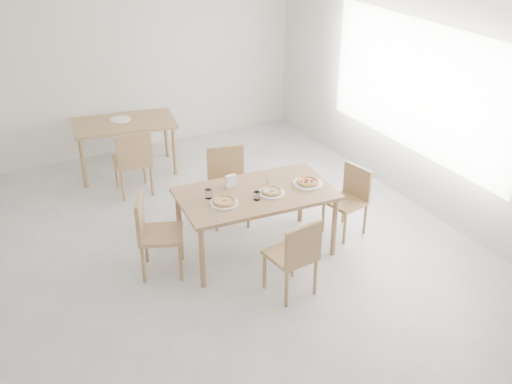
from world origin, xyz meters
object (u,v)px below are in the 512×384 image
chair_east (350,195)px  chair_back_s (133,158)px  second_table (125,128)px  plate_empty (120,120)px  pizza_mushroom (272,191)px  pizza_pepperoni (308,182)px  main_table (256,198)px  tumbler_b (208,194)px  chair_back_n (120,121)px  plate_pepperoni (308,184)px  plate_margherita (224,203)px  chair_west (152,229)px  plate_mushroom (272,193)px  chair_south (296,253)px  tumbler_a (257,196)px  pizza_margherita (224,201)px  napkin_holder (231,182)px  chair_north (228,179)px

chair_east → chair_back_s: size_ratio=0.90×
second_table → plate_empty: 0.13m
pizza_mushroom → pizza_pepperoni: (0.46, 0.01, 0.00)m
main_table → tumbler_b: bearing=171.5°
chair_back_n → plate_empty: 0.78m
plate_pepperoni → chair_back_s: chair_back_s is taller
main_table → chair_east: bearing=-1.1°
plate_margherita → plate_empty: size_ratio=1.06×
chair_west → chair_east: 2.33m
plate_mushroom → plate_empty: (-0.80, 2.89, 0.00)m
plate_margherita → chair_east: bearing=-1.4°
chair_south → tumbler_b: (-0.48, 1.01, 0.30)m
pizza_pepperoni → tumbler_a: (-0.66, -0.05, 0.01)m
chair_west → tumbler_b: 0.69m
pizza_margherita → main_table: bearing=10.8°
tumbler_a → chair_back_s: (-0.70, 2.09, -0.27)m
main_table → tumbler_a: (-0.07, -0.15, 0.12)m
chair_west → napkin_holder: (0.94, 0.08, 0.30)m
chair_north → chair_back_n: 2.72m
pizza_margherita → pizza_mushroom: (0.54, -0.03, 0.00)m
chair_north → tumbler_b: size_ratio=9.32×
main_table → plate_pepperoni: 0.61m
chair_south → chair_back_s: bearing=-82.5°
napkin_holder → chair_back_s: (-0.58, 1.71, -0.29)m
chair_north → chair_back_s: 1.39m
chair_west → tumbler_a: (1.07, -0.30, 0.27)m
pizza_margherita → chair_back_n: 3.58m
pizza_margherita → chair_south: bearing=-64.9°
chair_north → chair_back_s: bearing=140.9°
second_table → plate_mushroom: bearing=-64.8°
chair_south → tumbler_b: 1.16m
tumbler_a → plate_empty: 2.99m
plate_mushroom → tumbler_a: bearing=-168.4°
chair_south → chair_north: (0.08, 1.71, 0.03)m
tumbler_a → plate_empty: bearing=101.6°
main_table → pizza_mushroom: 0.20m
chair_east → chair_back_n: chair_east is taller
pizza_mushroom → second_table: (-0.78, 2.81, -0.12)m
tumbler_a → second_table: bearing=101.5°
plate_empty → tumbler_b: bearing=-86.4°
plate_pepperoni → second_table: bearing=113.8°
chair_south → plate_empty: (-0.64, 3.67, 0.26)m
plate_pepperoni → chair_east: bearing=-1.4°
plate_margherita → tumbler_a: (0.34, -0.07, 0.04)m
tumbler_b → chair_back_n: size_ratio=0.12×
chair_back_s → chair_north: bearing=130.3°
chair_south → plate_mushroom: (0.16, 0.78, 0.26)m
pizza_margherita → pizza_mushroom: bearing=-3.1°
chair_north → pizza_margherita: bearing=-102.2°
plate_pepperoni → tumbler_b: tumbler_b is taller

